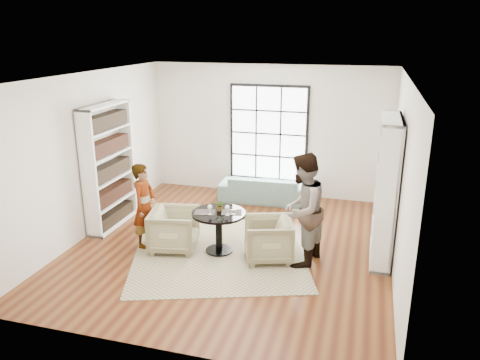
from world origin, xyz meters
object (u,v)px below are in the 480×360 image
(armchair_left, at_px, (174,230))
(person_left, at_px, (144,206))
(pedestal_table, at_px, (219,223))
(flower_centerpiece, at_px, (220,205))
(wine_glass_right, at_px, (227,208))
(armchair_right, at_px, (268,239))
(person_right, at_px, (302,210))
(wine_glass_left, at_px, (210,207))
(sofa, at_px, (265,188))

(armchair_left, height_order, person_left, person_left)
(pedestal_table, xyz_separation_m, flower_centerpiece, (0.00, 0.08, 0.30))
(person_left, height_order, wine_glass_right, person_left)
(wine_glass_right, bearing_deg, armchair_right, 5.16)
(pedestal_table, distance_m, person_right, 1.48)
(armchair_left, distance_m, wine_glass_left, 0.85)
(pedestal_table, xyz_separation_m, wine_glass_left, (-0.11, -0.14, 0.33))
(person_left, bearing_deg, pedestal_table, -84.21)
(wine_glass_left, bearing_deg, pedestal_table, 52.94)
(person_right, height_order, flower_centerpiece, person_right)
(wine_glass_right, relative_size, flower_centerpiece, 0.94)
(sofa, distance_m, flower_centerpiece, 2.72)
(armchair_right, relative_size, person_right, 0.42)
(sofa, height_order, flower_centerpiece, flower_centerpiece)
(pedestal_table, bearing_deg, person_left, -175.63)
(wine_glass_right, bearing_deg, wine_glass_left, -168.72)
(sofa, height_order, wine_glass_right, wine_glass_right)
(pedestal_table, height_order, wine_glass_right, wine_glass_right)
(person_right, height_order, wine_glass_left, person_right)
(pedestal_table, height_order, person_right, person_right)
(person_left, height_order, person_right, person_right)
(person_left, relative_size, flower_centerpiece, 7.91)
(person_left, bearing_deg, person_right, -86.89)
(person_left, bearing_deg, sofa, -26.87)
(wine_glass_left, bearing_deg, armchair_left, 176.80)
(wine_glass_left, bearing_deg, armchair_right, 6.96)
(armchair_left, height_order, armchair_right, armchair_left)
(pedestal_table, bearing_deg, person_right, -0.84)
(armchair_left, height_order, person_right, person_right)
(wine_glass_right, xyz_separation_m, flower_centerpiece, (-0.18, 0.17, -0.03))
(armchair_left, bearing_deg, person_right, -98.79)
(armchair_left, distance_m, wine_glass_right, 1.09)
(sofa, xyz_separation_m, armchair_right, (0.69, -2.76, 0.06))
(pedestal_table, bearing_deg, sofa, 86.07)
(armchair_left, relative_size, armchair_right, 1.03)
(armchair_right, xyz_separation_m, wine_glass_left, (-0.98, -0.12, 0.51))
(pedestal_table, distance_m, wine_glass_left, 0.38)
(wine_glass_left, bearing_deg, person_left, 178.22)
(pedestal_table, height_order, flower_centerpiece, flower_centerpiece)
(armchair_right, height_order, wine_glass_left, wine_glass_left)
(armchair_left, xyz_separation_m, person_right, (2.22, 0.08, 0.57))
(person_left, relative_size, person_right, 0.81)
(armchair_right, bearing_deg, pedestal_table, -109.13)
(pedestal_table, bearing_deg, flower_centerpiece, 88.57)
(sofa, relative_size, person_right, 1.06)
(sofa, height_order, person_right, person_right)
(flower_centerpiece, bearing_deg, person_left, -172.19)
(person_right, xyz_separation_m, wine_glass_right, (-1.25, -0.06, -0.07))
(flower_centerpiece, bearing_deg, armchair_right, -6.70)
(pedestal_table, bearing_deg, wine_glass_right, -24.81)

